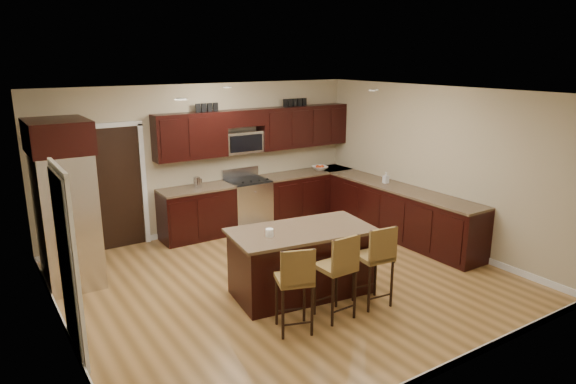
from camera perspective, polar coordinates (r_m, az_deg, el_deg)
floor at (r=7.57m, az=0.03°, el=-9.85°), size 6.00×6.00×0.00m
ceiling at (r=6.89m, az=0.04°, el=11.00°), size 6.00×6.00×0.00m
wall_back at (r=9.48m, az=-9.10°, el=3.65°), size 6.00×0.00×6.00m
wall_left at (r=6.09m, az=-24.42°, el=-3.87°), size 0.00×5.50×5.50m
wall_right at (r=9.06m, az=16.16°, el=2.73°), size 0.00×5.50×5.50m
base_cabinets at (r=9.55m, az=4.86°, el=-1.63°), size 4.02×3.96×0.92m
upper_cabinets at (r=9.72m, az=-3.16°, el=7.02°), size 4.00×0.33×0.80m
range at (r=9.71m, az=-4.51°, el=-1.27°), size 0.76×0.64×1.11m
microwave at (r=9.59m, az=-5.09°, el=5.55°), size 0.76×0.31×0.40m
doorway at (r=9.01m, az=-18.58°, el=0.37°), size 0.85×0.03×2.06m
pantry_door at (r=5.92m, az=-23.41°, el=-7.69°), size 0.03×0.80×2.04m
letter_decor at (r=9.59m, az=-3.95°, el=9.64°), size 2.20×0.03×0.15m
island at (r=7.06m, az=1.49°, el=-7.93°), size 2.03×1.25×0.92m
stool_left at (r=5.98m, az=0.83°, el=-9.74°), size 0.52×0.52×1.08m
stool_mid at (r=6.32m, az=5.67°, el=-8.30°), size 0.42×0.42×1.10m
stool_right at (r=6.70m, az=9.82°, el=-7.09°), size 0.45×0.45×1.10m
refrigerator at (r=7.75m, az=-23.52°, el=-1.07°), size 0.79×1.01×2.35m
floor_mat at (r=9.22m, az=-1.93°, el=-5.18°), size 1.20×1.01×0.01m
fruit_bowl at (r=10.47m, az=3.57°, el=2.69°), size 0.39×0.39×0.08m
soap_bottle at (r=9.51m, az=10.82°, el=1.57°), size 0.10×0.10×0.20m
canister_tall at (r=9.15m, az=-10.10°, el=1.06°), size 0.12×0.12×0.19m
canister_short at (r=9.17m, az=-9.85°, el=1.00°), size 0.11×0.11×0.16m
island_jar at (r=6.61m, az=-2.07°, el=-4.53°), size 0.10×0.10×0.10m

